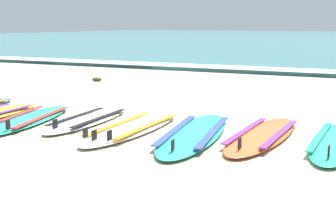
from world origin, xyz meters
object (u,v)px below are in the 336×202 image
at_px(surfboard_6, 194,133).
at_px(surfboard_7, 263,135).
at_px(surfboard_4, 88,120).
at_px(surfboard_5, 133,128).
at_px(surfboard_3, 29,119).

relative_size(surfboard_6, surfboard_7, 1.13).
bearing_deg(surfboard_4, surfboard_5, -12.38).
xyz_separation_m(surfboard_6, surfboard_7, (0.74, 0.28, 0.00)).
relative_size(surfboard_5, surfboard_6, 0.89).
distance_m(surfboard_5, surfboard_6, 0.80).
bearing_deg(surfboard_4, surfboard_7, 4.03).
relative_size(surfboard_4, surfboard_6, 0.79).
bearing_deg(surfboard_5, surfboard_7, 12.43).
distance_m(surfboard_3, surfboard_4, 0.81).
height_order(surfboard_3, surfboard_6, same).
relative_size(surfboard_5, surfboard_7, 1.01).
xyz_separation_m(surfboard_4, surfboard_7, (2.33, 0.16, -0.00)).
height_order(surfboard_4, surfboard_7, same).
bearing_deg(surfboard_4, surfboard_6, -4.30).
bearing_deg(surfboard_7, surfboard_3, -171.04).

